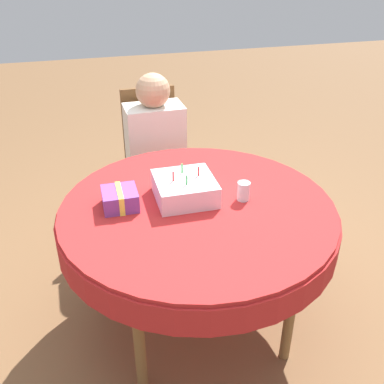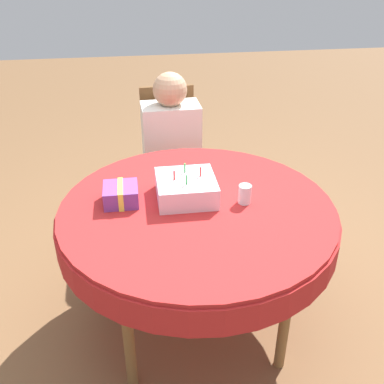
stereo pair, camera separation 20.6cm
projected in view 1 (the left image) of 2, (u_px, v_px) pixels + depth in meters
ground_plane at (197, 318)px, 2.44m from camera, size 12.00×12.00×0.00m
dining_table at (197, 221)px, 2.12m from camera, size 1.30×1.30×0.72m
chair at (154, 158)px, 3.03m from camera, size 0.41×0.41×0.95m
person at (156, 142)px, 2.86m from camera, size 0.37×0.33×1.09m
birthday_cake at (185, 189)px, 2.11m from camera, size 0.27×0.27×0.15m
drinking_glass at (243, 191)px, 2.10m from camera, size 0.06×0.06×0.09m
gift_box at (120, 199)px, 2.05m from camera, size 0.16×0.16×0.09m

